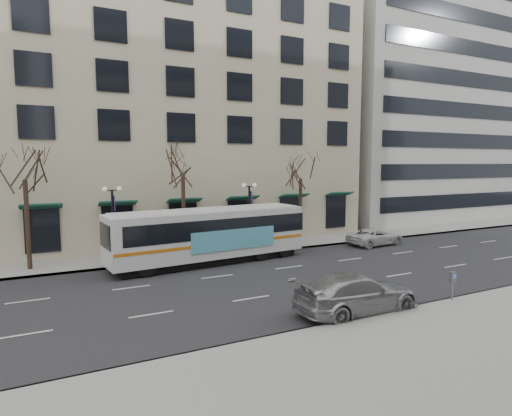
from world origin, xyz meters
TOP-DOWN VIEW (x-y plane):
  - ground at (0.00, 0.00)m, footprint 160.00×160.00m
  - sidewalk_far at (5.00, 9.00)m, footprint 80.00×4.00m
  - building_hotel at (-2.00, 21.00)m, footprint 40.00×20.00m
  - building_office at (32.00, 21.00)m, footprint 25.00×20.00m
  - tree_far_left at (-10.00, 8.80)m, footprint 3.60×3.60m
  - tree_far_mid at (0.00, 8.80)m, footprint 3.60×3.60m
  - tree_far_right at (10.00, 8.80)m, footprint 3.60×3.60m
  - lamp_post_left at (-4.99, 8.20)m, footprint 1.22×0.45m
  - lamp_post_right at (5.01, 8.20)m, footprint 1.22×0.45m
  - city_bus at (0.92, 5.80)m, footprint 13.76×4.18m
  - silver_car at (3.43, -6.20)m, footprint 6.06×2.49m
  - white_pickup at (15.28, 5.60)m, footprint 5.08×2.63m
  - pay_station at (8.41, -7.30)m, footprint 0.33×0.26m

SIDE VIEW (x-z plane):
  - ground at x=0.00m, z-range 0.00..0.00m
  - sidewalk_far at x=5.00m, z-range 0.00..0.15m
  - white_pickup at x=15.28m, z-range 0.00..1.37m
  - silver_car at x=3.43m, z-range 0.00..1.75m
  - pay_station at x=8.41m, z-range 0.46..1.84m
  - city_bus at x=0.92m, z-range 0.17..3.84m
  - lamp_post_left at x=-4.99m, z-range 0.34..5.55m
  - lamp_post_right at x=5.01m, z-range 0.34..5.55m
  - tree_far_right at x=10.00m, z-range 2.39..10.45m
  - tree_far_left at x=-10.00m, z-range 2.53..10.87m
  - tree_far_mid at x=0.00m, z-range 2.63..11.18m
  - building_hotel at x=-2.00m, z-range 0.00..24.00m
  - building_office at x=32.00m, z-range 0.00..35.00m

